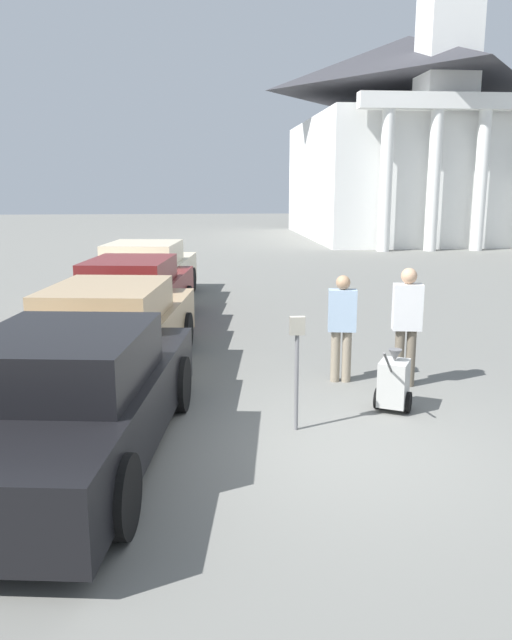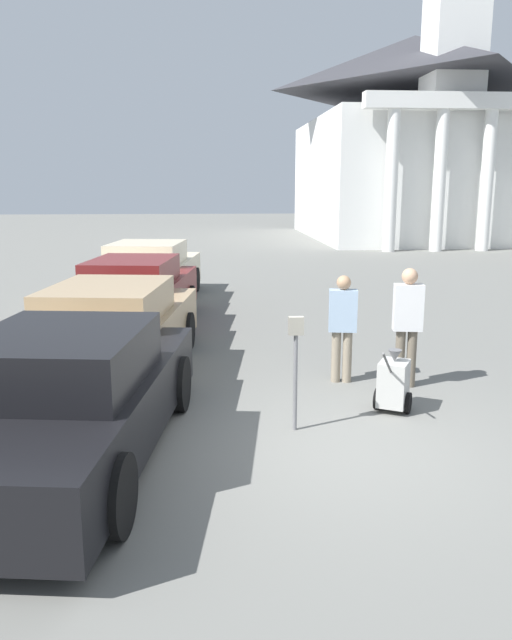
{
  "view_description": "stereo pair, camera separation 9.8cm",
  "coord_description": "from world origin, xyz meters",
  "px_view_note": "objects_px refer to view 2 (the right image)",
  "views": [
    {
      "loc": [
        -1.46,
        -6.57,
        2.96
      ],
      "look_at": [
        -0.7,
        1.95,
        1.1
      ],
      "focal_mm": 35.0,
      "sensor_mm": 36.0,
      "label": 1
    },
    {
      "loc": [
        -1.36,
        -6.58,
        2.96
      ],
      "look_at": [
        -0.7,
        1.95,
        1.1
      ],
      "focal_mm": 35.0,
      "sensor_mm": 36.0,
      "label": 2
    }
  ],
  "objects_px": {
    "parked_car_tan": "(112,332)",
    "parked_car_black": "(70,399)",
    "parking_meter": "(296,352)",
    "person_supervisor": "(408,320)",
    "parked_car_maroon": "(135,296)",
    "church": "(412,136)",
    "equipment_cart": "(393,383)",
    "parked_car_cream": "(149,274)",
    "person_worker": "(343,322)"
  },
  "relations": [
    {
      "from": "parked_car_tan",
      "to": "church",
      "type": "bearing_deg",
      "value": 70.76
    },
    {
      "from": "parked_car_tan",
      "to": "person_supervisor",
      "type": "relative_size",
      "value": 3.07
    },
    {
      "from": "parked_car_maroon",
      "to": "person_supervisor",
      "type": "distance_m",
      "value": 6.08
    },
    {
      "from": "church",
      "to": "parked_car_black",
      "type": "bearing_deg",
      "value": -114.32
    },
    {
      "from": "equipment_cart",
      "to": "parked_car_tan",
      "type": "bearing_deg",
      "value": -178.42
    },
    {
      "from": "person_supervisor",
      "to": "equipment_cart",
      "type": "xyz_separation_m",
      "value": [
        -0.48,
        -1.01,
        -0.64
      ]
    },
    {
      "from": "parked_car_tan",
      "to": "parked_car_maroon",
      "type": "relative_size",
      "value": 1.03
    },
    {
      "from": "parked_car_maroon",
      "to": "person_worker",
      "type": "bearing_deg",
      "value": -39.88
    },
    {
      "from": "parked_car_black",
      "to": "parking_meter",
      "type": "distance_m",
      "value": 2.65
    },
    {
      "from": "parked_car_black",
      "to": "parked_car_maroon",
      "type": "xyz_separation_m",
      "value": [
        0.0,
        6.35,
        0.01
      ]
    },
    {
      "from": "parked_car_cream",
      "to": "church",
      "type": "bearing_deg",
      "value": 63.55
    },
    {
      "from": "person_supervisor",
      "to": "equipment_cart",
      "type": "height_order",
      "value": "person_supervisor"
    },
    {
      "from": "parked_car_tan",
      "to": "parked_car_maroon",
      "type": "bearing_deg",
      "value": 97.65
    },
    {
      "from": "parked_car_black",
      "to": "parking_meter",
      "type": "xyz_separation_m",
      "value": [
        2.55,
        0.64,
        0.3
      ]
    },
    {
      "from": "parked_car_tan",
      "to": "church",
      "type": "height_order",
      "value": "church"
    },
    {
      "from": "parking_meter",
      "to": "parked_car_tan",
      "type": "bearing_deg",
      "value": 135.52
    },
    {
      "from": "parked_car_black",
      "to": "church",
      "type": "relative_size",
      "value": 0.25
    },
    {
      "from": "parked_car_maroon",
      "to": "equipment_cart",
      "type": "height_order",
      "value": "parked_car_maroon"
    },
    {
      "from": "parked_car_maroon",
      "to": "church",
      "type": "relative_size",
      "value": 0.26
    },
    {
      "from": "parked_car_black",
      "to": "person_worker",
      "type": "xyz_separation_m",
      "value": [
        3.53,
        2.5,
        0.24
      ]
    },
    {
      "from": "person_supervisor",
      "to": "church",
      "type": "height_order",
      "value": "church"
    },
    {
      "from": "parked_car_tan",
      "to": "parking_meter",
      "type": "xyz_separation_m",
      "value": [
        2.55,
        -2.51,
        0.3
      ]
    },
    {
      "from": "parked_car_tan",
      "to": "person_supervisor",
      "type": "height_order",
      "value": "person_supervisor"
    },
    {
      "from": "parked_car_cream",
      "to": "equipment_cart",
      "type": "relative_size",
      "value": 5.19
    },
    {
      "from": "person_worker",
      "to": "church",
      "type": "height_order",
      "value": "church"
    },
    {
      "from": "parked_car_maroon",
      "to": "person_supervisor",
      "type": "xyz_separation_m",
      "value": [
        4.43,
        -4.15,
        0.32
      ]
    },
    {
      "from": "parking_meter",
      "to": "equipment_cart",
      "type": "distance_m",
      "value": 1.61
    },
    {
      "from": "parking_meter",
      "to": "person_supervisor",
      "type": "height_order",
      "value": "person_supervisor"
    },
    {
      "from": "parked_car_tan",
      "to": "equipment_cart",
      "type": "bearing_deg",
      "value": -18.71
    },
    {
      "from": "equipment_cart",
      "to": "church",
      "type": "distance_m",
      "value": 29.57
    },
    {
      "from": "parked_car_maroon",
      "to": "equipment_cart",
      "type": "distance_m",
      "value": 6.5
    },
    {
      "from": "parked_car_black",
      "to": "church",
      "type": "distance_m",
      "value": 32.02
    },
    {
      "from": "parked_car_black",
      "to": "parked_car_cream",
      "type": "xyz_separation_m",
      "value": [
        0.0,
        9.58,
        0.03
      ]
    },
    {
      "from": "parking_meter",
      "to": "person_worker",
      "type": "relative_size",
      "value": 0.87
    },
    {
      "from": "parked_car_cream",
      "to": "parking_meter",
      "type": "height_order",
      "value": "parked_car_cream"
    },
    {
      "from": "person_supervisor",
      "to": "parked_car_black",
      "type": "bearing_deg",
      "value": 35.02
    },
    {
      "from": "parking_meter",
      "to": "person_supervisor",
      "type": "relative_size",
      "value": 0.8
    },
    {
      "from": "parked_car_tan",
      "to": "parked_car_black",
      "type": "bearing_deg",
      "value": -82.35
    },
    {
      "from": "parked_car_black",
      "to": "parked_car_tan",
      "type": "distance_m",
      "value": 3.14
    },
    {
      "from": "person_worker",
      "to": "equipment_cart",
      "type": "xyz_separation_m",
      "value": [
        0.42,
        -1.31,
        -0.55
      ]
    },
    {
      "from": "person_worker",
      "to": "church",
      "type": "relative_size",
      "value": 0.08
    },
    {
      "from": "person_worker",
      "to": "equipment_cart",
      "type": "bearing_deg",
      "value": 117.37
    },
    {
      "from": "parked_car_black",
      "to": "parked_car_maroon",
      "type": "distance_m",
      "value": 6.35
    },
    {
      "from": "parking_meter",
      "to": "person_worker",
      "type": "bearing_deg",
      "value": 62.32
    },
    {
      "from": "equipment_cart",
      "to": "church",
      "type": "relative_size",
      "value": 0.05
    },
    {
      "from": "parked_car_tan",
      "to": "church",
      "type": "distance_m",
      "value": 29.23
    },
    {
      "from": "equipment_cart",
      "to": "parked_car_cream",
      "type": "bearing_deg",
      "value": 143.1
    },
    {
      "from": "equipment_cart",
      "to": "parked_car_black",
      "type": "bearing_deg",
      "value": -135.3
    },
    {
      "from": "parked_car_tan",
      "to": "equipment_cart",
      "type": "distance_m",
      "value": 4.41
    },
    {
      "from": "parked_car_tan",
      "to": "parking_meter",
      "type": "relative_size",
      "value": 3.84
    }
  ]
}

